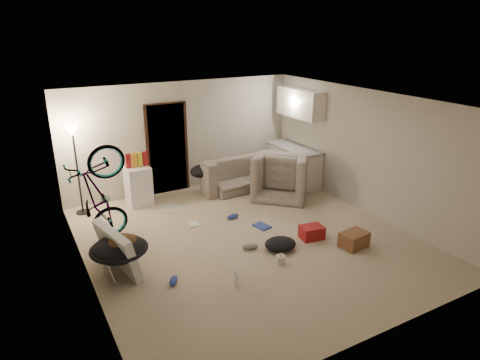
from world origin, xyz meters
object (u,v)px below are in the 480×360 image
kitchen_counter (293,166)px  drink_case_a (354,240)px  bicycle (101,217)px  saucer_chair (119,254)px  tv_box (117,250)px  armchair (283,178)px  mini_fridge (139,186)px  sofa (238,174)px  floor_lamp (75,152)px  drink_case_b (312,232)px  juicer (281,259)px

kitchen_counter → drink_case_a: 3.29m
kitchen_counter → bicycle: 4.80m
saucer_chair → tv_box: (0.00, 0.14, -0.01)m
armchair → mini_fridge: size_ratio=1.40×
kitchen_counter → tv_box: (-4.73, -1.93, -0.07)m
armchair → tv_box: (-4.11, -1.45, -0.01)m
saucer_chair → tv_box: bearing=90.0°
sofa → bicycle: 3.69m
sofa → floor_lamp: bearing=-6.2°
floor_lamp → kitchen_counter: size_ratio=1.21×
floor_lamp → drink_case_b: (3.45, -3.18, -1.19)m
kitchen_counter → saucer_chair: kitchen_counter is taller
armchair → saucer_chair: 4.41m
sofa → saucer_chair: bearing=33.1°
saucer_chair → tv_box: 0.14m
tv_box → drink_case_a: 3.99m
tv_box → juicer: bearing=-36.7°
tv_box → drink_case_b: (3.35, -0.61, -0.25)m
saucer_chair → drink_case_a: 3.95m
sofa → drink_case_b: bearing=84.9°
armchair → kitchen_counter: bearing=-98.7°
kitchen_counter → mini_fridge: 3.70m
mini_fridge → juicer: bearing=-71.8°
sofa → armchair: size_ratio=1.75×
armchair → drink_case_b: armchair is taller
kitchen_counter → bicycle: size_ratio=0.81×
drink_case_a → juicer: 1.45m
drink_case_b → sofa: bearing=97.1°
saucer_chair → juicer: bearing=-21.4°
armchair → tv_box: size_ratio=1.05×
sofa → bicycle: (-3.46, -1.27, 0.18)m
bicycle → mini_fridge: (1.07, 1.37, -0.07)m
bicycle → drink_case_a: bicycle is taller
kitchen_counter → tv_box: 5.11m
armchair → saucer_chair: bearing=65.2°
floor_lamp → juicer: floor_lamp is taller
drink_case_b → juicer: size_ratio=2.01×
bicycle → tv_box: bicycle is taller
drink_case_a → juicer: bearing=166.6°
armchair → saucer_chair: (-4.11, -1.60, -0.01)m
tv_box → drink_case_b: 3.41m
drink_case_b → drink_case_a: bearing=-43.9°
tv_box → sofa: bearing=22.2°
bicycle → drink_case_b: bearing=-117.4°
sofa → saucer_chair: (-3.46, -2.52, 0.07)m
kitchen_counter → mini_fridge: bearing=171.5°
mini_fridge → drink_case_a: size_ratio=1.78×
floor_lamp → mini_fridge: (1.17, -0.10, -0.89)m
floor_lamp → drink_case_a: (3.90, -3.79, -1.17)m
tv_box → drink_case_a: (3.80, -1.21, -0.23)m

